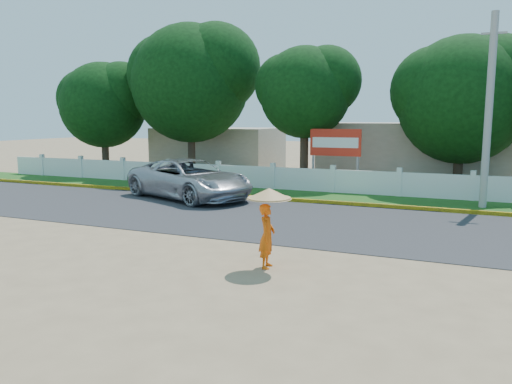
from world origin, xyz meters
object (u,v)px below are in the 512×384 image
utility_pole (489,112)px  billboard (335,146)px  vehicle (190,179)px  monk_with_parasol (268,216)px

utility_pole → billboard: utility_pole is taller
utility_pole → vehicle: 12.27m
vehicle → billboard: bearing=-22.9°
utility_pole → billboard: (-6.57, 2.72, -1.55)m
utility_pole → billboard: bearing=157.5°
vehicle → monk_with_parasol: monk_with_parasol is taller
monk_with_parasol → billboard: size_ratio=0.64×
utility_pole → vehicle: utility_pole is taller
utility_pole → monk_with_parasol: bearing=-114.6°
monk_with_parasol → billboard: bearing=97.5°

